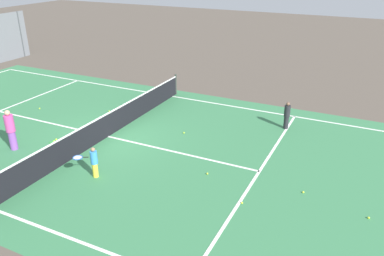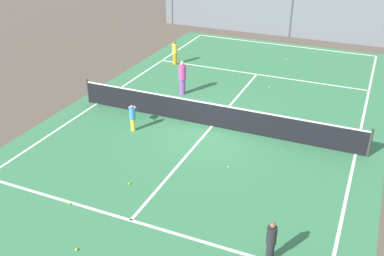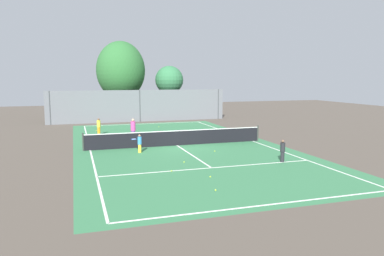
% 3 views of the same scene
% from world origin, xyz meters
% --- Properties ---
extents(ground_plane, '(80.00, 80.00, 0.00)m').
position_xyz_m(ground_plane, '(0.00, 0.00, 0.00)').
color(ground_plane, brown).
extents(court_surface, '(13.00, 25.00, 0.01)m').
position_xyz_m(court_surface, '(0.00, 0.00, 0.00)').
color(court_surface, '#387A4C').
rests_on(court_surface, ground_plane).
extents(tennis_net, '(11.90, 0.10, 1.10)m').
position_xyz_m(tennis_net, '(0.00, 0.00, 0.51)').
color(tennis_net, '#333833').
rests_on(tennis_net, ground_plane).
extents(perimeter_fence, '(18.00, 0.12, 3.20)m').
position_xyz_m(perimeter_fence, '(0.00, 14.00, 1.60)').
color(perimeter_fence, slate).
rests_on(perimeter_fence, ground_plane).
extents(player_0, '(0.34, 0.34, 1.59)m').
position_xyz_m(player_0, '(-2.47, 2.53, 0.82)').
color(player_0, purple).
rests_on(player_0, ground_plane).
extents(player_1, '(0.61, 0.78, 1.09)m').
position_xyz_m(player_1, '(-2.74, -1.54, 0.57)').
color(player_1, yellow).
rests_on(player_1, ground_plane).
extents(player_2, '(0.25, 0.25, 1.19)m').
position_xyz_m(player_2, '(4.01, -6.34, 0.61)').
color(player_2, '#232328').
rests_on(player_2, ground_plane).
extents(player_3, '(0.28, 0.28, 1.32)m').
position_xyz_m(player_3, '(-4.58, 6.15, 0.67)').
color(player_3, orange).
rests_on(player_3, ground_plane).
extents(ball_crate, '(0.40, 0.31, 0.43)m').
position_xyz_m(ball_crate, '(-1.80, 1.03, 0.18)').
color(ball_crate, green).
rests_on(ball_crate, ground_plane).
extents(tennis_ball_0, '(0.07, 0.07, 0.07)m').
position_xyz_m(tennis_ball_0, '(-2.06, -6.49, 0.03)').
color(tennis_ball_0, '#CCE533').
rests_on(tennis_ball_0, ground_plane).
extents(tennis_ball_2, '(0.07, 0.07, 0.07)m').
position_xyz_m(tennis_ball_2, '(0.88, 9.29, 0.03)').
color(tennis_ball_2, '#CCE533').
rests_on(tennis_ball_2, ground_plane).
extents(tennis_ball_3, '(0.07, 0.07, 0.07)m').
position_xyz_m(tennis_ball_3, '(0.03, 0.79, 0.03)').
color(tennis_ball_3, '#CCE533').
rests_on(tennis_ball_3, ground_plane).
extents(tennis_ball_4, '(0.07, 0.07, 0.07)m').
position_xyz_m(tennis_ball_4, '(-0.68, -8.02, 0.03)').
color(tennis_ball_4, '#CCE533').
rests_on(tennis_ball_4, ground_plane).
extents(tennis_ball_5, '(0.07, 0.07, 0.07)m').
position_xyz_m(tennis_ball_5, '(-4.66, 8.40, 0.03)').
color(tennis_ball_5, '#CCE533').
rests_on(tennis_ball_5, ground_plane).
extents(tennis_ball_6, '(0.07, 0.07, 0.07)m').
position_xyz_m(tennis_ball_6, '(2.27, 1.65, 0.03)').
color(tennis_ball_6, '#CCE533').
rests_on(tennis_ball_6, ground_plane).
extents(tennis_ball_7, '(0.07, 0.07, 0.07)m').
position_xyz_m(tennis_ball_7, '(1.63, -2.66, 0.03)').
color(tennis_ball_7, '#CCE533').
rests_on(tennis_ball_7, ground_plane).
extents(tennis_ball_8, '(0.07, 0.07, 0.07)m').
position_xyz_m(tennis_ball_8, '(1.08, 4.88, 0.03)').
color(tennis_ball_8, '#CCE533').
rests_on(tennis_ball_8, ground_plane).
extents(tennis_ball_9, '(0.07, 0.07, 0.07)m').
position_xyz_m(tennis_ball_9, '(-0.96, -4.87, 0.03)').
color(tennis_ball_9, '#CCE533').
rests_on(tennis_ball_9, ground_plane).
extents(tennis_ball_10, '(0.07, 0.07, 0.07)m').
position_xyz_m(tennis_ball_10, '(3.59, 0.47, 0.03)').
color(tennis_ball_10, '#CCE533').
rests_on(tennis_ball_10, ground_plane).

